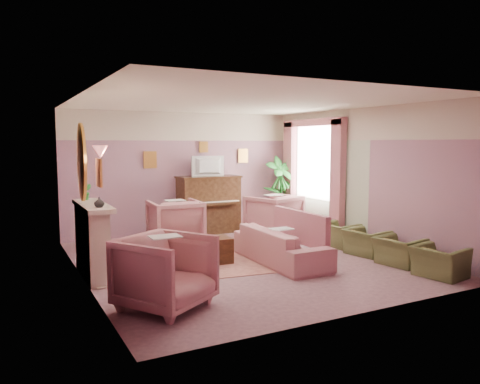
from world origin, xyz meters
name	(u,v)px	position (x,y,z in m)	size (l,w,h in m)	color
floor	(244,260)	(0.00, 0.00, 0.00)	(5.50, 6.00, 0.01)	#865F67
ceiling	(244,102)	(0.00, 0.00, 2.80)	(5.50, 6.00, 0.01)	white
wall_back	(183,173)	(0.00, 3.00, 1.40)	(5.50, 0.02, 2.80)	gray
wall_front	(361,201)	(0.00, -3.00, 1.40)	(5.50, 0.02, 2.80)	gray
wall_left	(81,190)	(-2.75, 0.00, 1.40)	(0.02, 6.00, 2.80)	gray
wall_right	(363,177)	(2.75, 0.00, 1.40)	(0.02, 6.00, 2.80)	gray
picture_rail_band	(183,126)	(0.00, 2.99, 2.47)	(5.50, 0.01, 0.65)	beige
stripe_panel	(323,188)	(2.73, 1.30, 1.07)	(0.01, 3.00, 2.15)	beige
fireplace_surround	(92,242)	(-2.59, 0.20, 0.55)	(0.30, 1.40, 1.10)	#C1AD98
fireplace_inset	(99,251)	(-2.49, 0.20, 0.40)	(0.18, 0.72, 0.68)	black
fire_ember	(102,261)	(-2.45, 0.20, 0.22)	(0.06, 0.54, 0.10)	orange
mantel_shelf	(93,206)	(-2.56, 0.20, 1.12)	(0.40, 1.55, 0.07)	#C1AD98
hearth	(106,274)	(-2.39, 0.20, 0.01)	(0.55, 1.50, 0.02)	#C1AD98
mirror_frame	(82,162)	(-2.70, 0.20, 1.80)	(0.04, 0.72, 1.20)	gold
mirror_glass	(83,162)	(-2.67, 0.20, 1.80)	(0.01, 0.60, 1.06)	silver
sconce_shade	(100,152)	(-2.62, -0.85, 1.98)	(0.20, 0.20, 0.16)	#E97C71
piano	(209,205)	(0.50, 2.68, 0.65)	(1.40, 0.60, 1.30)	#412817
piano_keyshelf	(215,204)	(0.50, 2.33, 0.72)	(1.30, 0.12, 0.06)	#412817
piano_keys	(215,202)	(0.50, 2.33, 0.76)	(1.20, 0.08, 0.02)	white
piano_top	(209,177)	(0.50, 2.68, 1.31)	(1.45, 0.65, 0.04)	#412817
television	(209,164)	(0.50, 2.63, 1.60)	(0.80, 0.12, 0.48)	black
print_back_left	(150,160)	(-0.80, 2.96, 1.72)	(0.30, 0.03, 0.38)	gold
print_back_right	(243,156)	(1.55, 2.96, 1.78)	(0.26, 0.03, 0.34)	gold
print_back_mid	(204,147)	(0.50, 2.96, 2.00)	(0.22, 0.03, 0.26)	gold
print_left_wall	(99,173)	(-2.71, -1.20, 1.72)	(0.03, 0.28, 0.36)	gold
window_blind	(315,160)	(2.70, 1.55, 1.70)	(0.03, 1.40, 1.80)	silver
curtain_left	(338,180)	(2.62, 0.63, 1.30)	(0.16, 0.34, 2.60)	#A75D68
curtain_right	(290,175)	(2.62, 2.47, 1.30)	(0.16, 0.34, 2.60)	#A75D68
pelmet	(313,123)	(2.62, 1.55, 2.56)	(0.16, 2.20, 0.16)	#A75D68
mantel_plant	(87,192)	(-2.55, 0.75, 1.29)	(0.16, 0.16, 0.28)	#27842D
mantel_vase	(99,202)	(-2.55, -0.30, 1.23)	(0.16, 0.16, 0.16)	beige
area_rug	(210,264)	(-0.64, 0.01, 0.01)	(2.50, 1.80, 0.01)	#AA665B
coffee_table	(202,251)	(-0.77, 0.10, 0.23)	(1.00, 0.50, 0.45)	#3A2010
table_paper	(204,238)	(-0.72, 0.10, 0.46)	(0.35, 0.28, 0.01)	silver
sofa	(281,239)	(0.49, -0.47, 0.42)	(0.70, 2.10, 0.85)	#B37375
sofa_throw	(300,227)	(0.89, -0.47, 0.60)	(0.11, 1.59, 0.58)	#A75D68
floral_armchair_left	(175,220)	(-0.65, 1.77, 0.52)	(1.00, 1.00, 1.04)	#B37375
floral_armchair_right	(273,213)	(1.64, 1.66, 0.52)	(1.00, 1.00, 1.04)	#B37375
floral_armchair_front	(166,268)	(-2.02, -1.71, 0.52)	(1.00, 1.00, 1.04)	#B37375
olive_chair_a	(440,257)	(2.22, -2.36, 0.32)	(0.52, 0.74, 0.64)	#545D31
olive_chair_b	(400,247)	(2.22, -1.54, 0.32)	(0.52, 0.74, 0.64)	#545D31
olive_chair_c	(366,238)	(2.22, -0.72, 0.32)	(0.52, 0.74, 0.64)	#545D31
olive_chair_d	(338,231)	(2.22, 0.10, 0.32)	(0.52, 0.74, 0.64)	#545D31
side_table	(278,212)	(2.39, 2.64, 0.35)	(0.52, 0.52, 0.70)	silver
side_plant_big	(278,192)	(2.39, 2.64, 0.87)	(0.30, 0.30, 0.34)	#27842D
side_plant_small	(285,193)	(2.51, 2.54, 0.84)	(0.16, 0.16, 0.28)	#27842D
palm_pot	(280,221)	(2.33, 2.45, 0.17)	(0.34, 0.34, 0.34)	brown
palm_plant	(280,185)	(2.33, 2.45, 1.06)	(0.76, 0.76, 1.44)	#27842D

